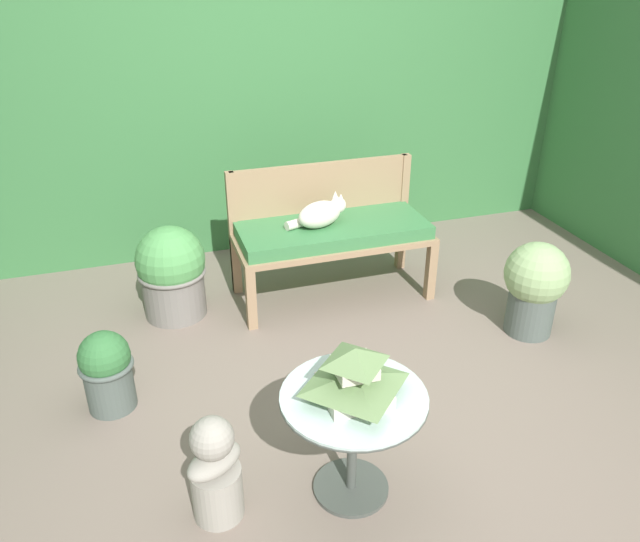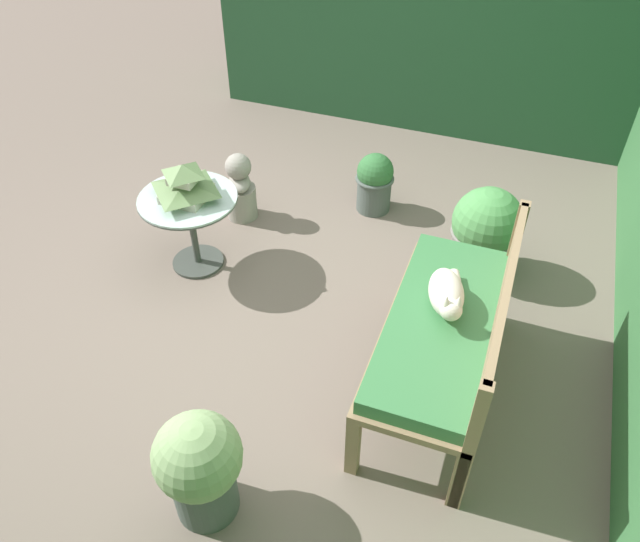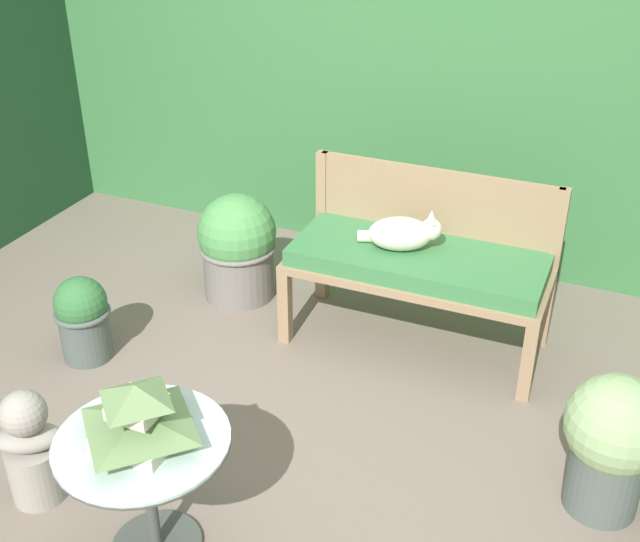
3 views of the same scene
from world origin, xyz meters
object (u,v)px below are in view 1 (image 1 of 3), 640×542
(garden_bench, at_px, (333,235))
(cat, at_px, (321,214))
(patio_table, at_px, (353,417))
(potted_plant_patio_mid, at_px, (535,285))
(potted_plant_path_edge, at_px, (172,272))
(pagoda_birdhouse, at_px, (354,376))
(garden_bust, at_px, (215,471))
(potted_plant_table_far, at_px, (107,370))

(garden_bench, distance_m, cat, 0.19)
(garden_bench, xyz_separation_m, patio_table, (-0.48, -1.69, -0.04))
(cat, xyz_separation_m, potted_plant_patio_mid, (1.11, -0.81, -0.29))
(cat, bearing_deg, potted_plant_path_edge, 156.24)
(pagoda_birdhouse, bearing_deg, garden_bust, 175.06)
(garden_bust, relative_size, potted_plant_path_edge, 0.83)
(pagoda_birdhouse, height_order, garden_bust, pagoda_birdhouse)
(potted_plant_path_edge, bearing_deg, garden_bench, -4.20)
(cat, distance_m, garden_bust, 1.94)
(garden_bust, height_order, potted_plant_path_edge, potted_plant_path_edge)
(potted_plant_patio_mid, bearing_deg, garden_bench, 141.65)
(patio_table, distance_m, potted_plant_table_far, 1.37)
(garden_bench, height_order, potted_plant_table_far, garden_bench)
(cat, relative_size, pagoda_birdhouse, 1.22)
(potted_plant_table_far, bearing_deg, potted_plant_patio_mid, -0.98)
(garden_bench, distance_m, potted_plant_table_far, 1.69)
(garden_bench, xyz_separation_m, potted_plant_path_edge, (-1.06, 0.08, -0.15))
(pagoda_birdhouse, distance_m, potted_plant_table_far, 1.42)
(potted_plant_patio_mid, bearing_deg, pagoda_birdhouse, -149.84)
(patio_table, bearing_deg, cat, 76.76)
(garden_bench, height_order, potted_plant_path_edge, potted_plant_path_edge)
(garden_bench, bearing_deg, cat, -176.30)
(cat, relative_size, potted_plant_table_far, 0.95)
(potted_plant_table_far, bearing_deg, patio_table, -42.48)
(potted_plant_path_edge, bearing_deg, pagoda_birdhouse, -71.80)
(garden_bust, distance_m, potted_plant_path_edge, 1.72)
(potted_plant_patio_mid, bearing_deg, patio_table, -149.84)
(potted_plant_path_edge, height_order, potted_plant_patio_mid, potted_plant_path_edge)
(pagoda_birdhouse, xyz_separation_m, potted_plant_path_edge, (-0.58, 1.77, -0.32))
(potted_plant_table_far, bearing_deg, garden_bust, -64.26)
(cat, height_order, potted_plant_path_edge, cat)
(pagoda_birdhouse, xyz_separation_m, potted_plant_patio_mid, (1.51, 0.88, -0.30))
(garden_bench, distance_m, garden_bust, 1.97)
(cat, relative_size, patio_table, 0.69)
(pagoda_birdhouse, relative_size, potted_plant_patio_mid, 0.58)
(potted_plant_path_edge, relative_size, potted_plant_patio_mid, 1.02)
(cat, relative_size, potted_plant_patio_mid, 0.71)
(patio_table, xyz_separation_m, pagoda_birdhouse, (0.00, 0.00, 0.21))
(cat, bearing_deg, garden_bust, -139.87)
(patio_table, height_order, pagoda_birdhouse, pagoda_birdhouse)
(patio_table, xyz_separation_m, garden_bust, (-0.59, 0.05, -0.18))
(garden_bench, distance_m, pagoda_birdhouse, 1.77)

